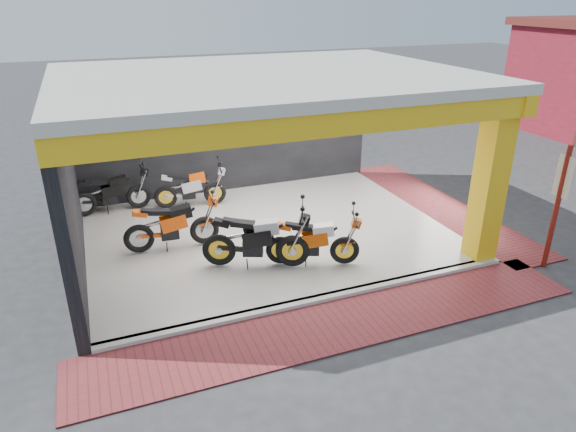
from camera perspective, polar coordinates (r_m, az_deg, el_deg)
name	(u,v)px	position (r m, az deg, el deg)	size (l,w,h in m)	color
ground	(301,275)	(10.36, 1.44, -6.55)	(80.00, 80.00, 0.00)	#2D2D30
showroom_floor	(268,233)	(11.99, -2.26, -1.86)	(8.00, 6.00, 0.10)	beige
showroom_ceiling	(265,77)	(10.94, -2.57, 15.17)	(8.40, 6.40, 0.20)	beige
back_wall	(229,131)	(14.22, -6.58, 9.41)	(8.20, 0.20, 3.50)	black
left_wall	(67,187)	(10.82, -23.39, 3.01)	(0.20, 6.20, 3.50)	black
corner_column	(490,181)	(10.99, 21.52, 3.61)	(0.50, 0.50, 3.50)	yellow
header_beam_front	(327,123)	(8.27, 4.40, 10.24)	(8.40, 0.30, 0.40)	yellow
header_beam_right	(427,81)	(12.84, 15.14, 14.31)	(0.30, 6.40, 0.40)	yellow
floor_kerb	(322,299)	(9.54, 3.85, -9.14)	(8.00, 0.20, 0.10)	beige
paver_front	(342,324)	(8.98, 5.99, -11.81)	(9.00, 1.40, 0.03)	maroon
paver_right	(438,205)	(14.17, 16.37, 1.14)	(1.40, 7.00, 0.03)	maroon
signpost	(558,203)	(11.35, 27.77, 1.27)	(0.10, 0.36, 2.58)	maroon
moto_hero	(345,237)	(10.31, 6.38, -2.38)	(2.00, 0.74, 1.22)	#DA4F09
moto_row_a	(293,236)	(10.11, 0.51, -2.23)	(2.27, 0.84, 1.39)	black
moto_row_b	(204,217)	(11.21, -9.36, -0.11)	(2.14, 0.79, 1.31)	#FF4F0A
moto_row_c	(214,183)	(13.39, -8.18, 3.67)	(1.93, 0.72, 1.18)	#B2B5BB
moto_row_d	(137,185)	(13.53, -16.39, 3.28)	(2.03, 0.75, 1.24)	black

